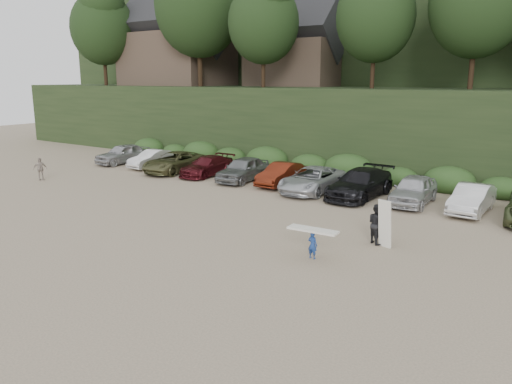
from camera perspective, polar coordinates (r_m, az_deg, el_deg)
The scene contains 6 objects.
ground at distance 21.31m, azimuth -0.38°, elevation -5.55°, with size 120.00×120.00×0.00m, color tan.
hillside_backdrop at distance 53.97m, azimuth 22.93°, elevation 16.70°, with size 90.00×41.50×28.00m.
parked_cars at distance 29.73m, azimuth 9.81°, elevation 1.10°, with size 40.03×5.90×1.63m.
distant_walker at distance 36.62m, azimuth -23.45°, elevation 2.44°, with size 0.90×0.37×1.53m, color #A7998D.
child_surfer at distance 19.13m, azimuth 6.50°, elevation -5.29°, with size 1.99×0.68×1.18m.
adult_surfer at distance 21.26m, azimuth 13.71°, elevation -3.55°, with size 1.28×1.03×1.99m.
Camera 1 is at (11.65, -16.52, 6.76)m, focal length 35.00 mm.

